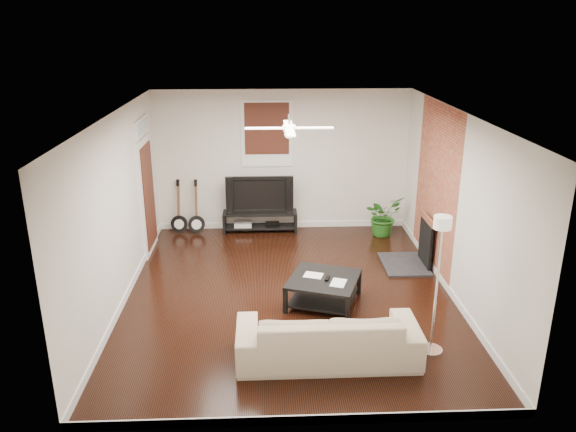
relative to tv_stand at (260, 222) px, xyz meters
name	(u,v)px	position (x,y,z in m)	size (l,w,h in m)	color
room	(289,209)	(0.46, -2.78, 1.19)	(5.01, 6.01, 2.81)	black
brick_accent	(436,188)	(2.95, -1.78, 1.19)	(0.02, 2.20, 2.80)	#A44535
fireplace	(414,241)	(2.66, -1.78, 0.25)	(0.80, 1.10, 0.92)	black
window_back	(267,134)	(0.16, 0.19, 1.74)	(1.00, 0.06, 1.30)	#35160E
door_left	(147,185)	(-2.00, -0.88, 1.04)	(0.08, 1.00, 2.50)	white
tv_stand	(260,222)	(0.00, 0.00, 0.00)	(1.48, 0.39, 0.41)	black
tv	(260,193)	(0.00, 0.02, 0.59)	(1.32, 0.17, 0.76)	black
coffee_table	(323,290)	(0.96, -3.08, 0.00)	(0.98, 0.98, 0.41)	black
sofa	(328,335)	(0.86, -4.55, 0.12)	(2.27, 0.89, 0.66)	tan
floor_lamp	(437,286)	(2.21, -4.45, 0.72)	(0.30, 0.30, 1.85)	silver
potted_plant	(383,216)	(2.42, -0.30, 0.19)	(0.71, 0.62, 0.79)	#22611B
guitar_left	(178,207)	(-1.61, -0.03, 0.33)	(0.33, 0.24, 1.08)	black
guitar_right	(196,208)	(-1.26, -0.06, 0.33)	(0.33, 0.24, 1.08)	black
ceiling_fan	(289,128)	(0.46, -2.78, 2.39)	(1.24, 1.24, 0.32)	white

